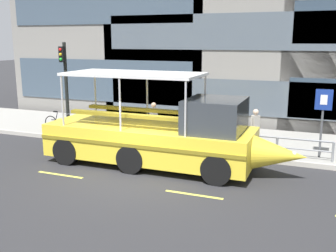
# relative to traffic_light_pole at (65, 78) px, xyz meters

# --- Properties ---
(ground_plane) EXTENTS (120.00, 120.00, 0.00)m
(ground_plane) POSITION_rel_traffic_light_pole_xyz_m (5.61, -4.07, -2.74)
(ground_plane) COLOR #2B2B2D
(sidewalk) EXTENTS (32.00, 4.80, 0.18)m
(sidewalk) POSITION_rel_traffic_light_pole_xyz_m (5.61, 1.53, -2.65)
(sidewalk) COLOR #99968E
(sidewalk) RESTS_ON ground_plane
(curb_edge) EXTENTS (32.00, 0.18, 0.18)m
(curb_edge) POSITION_rel_traffic_light_pole_xyz_m (5.61, -0.96, -2.65)
(curb_edge) COLOR #B2ADA3
(curb_edge) RESTS_ON ground_plane
(lane_centreline) EXTENTS (25.80, 0.12, 0.01)m
(lane_centreline) POSITION_rel_traffic_light_pole_xyz_m (5.61, -4.96, -2.73)
(lane_centreline) COLOR #DBD64C
(lane_centreline) RESTS_ON ground_plane
(curb_guardrail) EXTENTS (11.91, 0.09, 0.77)m
(curb_guardrail) POSITION_rel_traffic_light_pole_xyz_m (5.97, -0.62, -2.03)
(curb_guardrail) COLOR gray
(curb_guardrail) RESTS_ON sidewalk
(traffic_light_pole) EXTENTS (0.24, 0.46, 4.23)m
(traffic_light_pole) POSITION_rel_traffic_light_pole_xyz_m (0.00, 0.00, 0.00)
(traffic_light_pole) COLOR black
(traffic_light_pole) RESTS_ON sidewalk
(parking_sign) EXTENTS (0.60, 0.12, 2.58)m
(parking_sign) POSITION_rel_traffic_light_pole_xyz_m (11.43, -0.16, -0.80)
(parking_sign) COLOR #4C4F54
(parking_sign) RESTS_ON sidewalk
(leaned_bicycle) EXTENTS (1.74, 0.46, 0.96)m
(leaned_bicycle) POSITION_rel_traffic_light_pole_xyz_m (-0.41, -0.08, -2.18)
(leaned_bicycle) COLOR black
(leaned_bicycle) RESTS_ON sidewalk
(duck_tour_boat) EXTENTS (9.48, 2.60, 3.37)m
(duck_tour_boat) POSITION_rel_traffic_light_pole_xyz_m (6.13, -2.76, -1.63)
(duck_tour_boat) COLOR yellow
(duck_tour_boat) RESTS_ON ground_plane
(pedestrian_near_bow) EXTENTS (0.34, 0.39, 1.66)m
(pedestrian_near_bow) POSITION_rel_traffic_light_pole_xyz_m (8.97, -0.00, -1.55)
(pedestrian_near_bow) COLOR black
(pedestrian_near_bow) RESTS_ON sidewalk
(pedestrian_mid_left) EXTENTS (0.43, 0.33, 1.73)m
(pedestrian_mid_left) POSITION_rel_traffic_light_pole_xyz_m (6.22, 0.52, -1.51)
(pedestrian_mid_left) COLOR #47423D
(pedestrian_mid_left) RESTS_ON sidewalk
(pedestrian_mid_right) EXTENTS (0.29, 0.44, 1.64)m
(pedestrian_mid_right) POSITION_rel_traffic_light_pole_xyz_m (4.47, 0.18, -1.57)
(pedestrian_mid_right) COLOR #1E2338
(pedestrian_mid_right) RESTS_ON sidewalk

